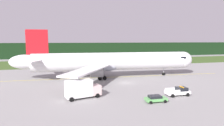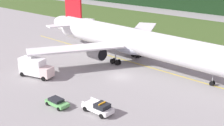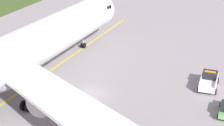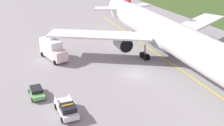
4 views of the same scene
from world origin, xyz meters
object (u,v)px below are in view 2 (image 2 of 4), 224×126
ops_pickup_truck (99,107)px  staff_car (57,102)px  catering_truck (35,67)px  airliner (136,42)px

ops_pickup_truck → staff_car: (-6.78, -2.69, -0.20)m
catering_truck → staff_car: catering_truck is taller
ops_pickup_truck → catering_truck: bearing=171.1°
ops_pickup_truck → catering_truck: size_ratio=0.69×
catering_truck → ops_pickup_truck: bearing=-8.9°
airliner → catering_truck: (-10.57, -19.86, -3.03)m
ops_pickup_truck → staff_car: 7.30m
ops_pickup_truck → catering_truck: (-20.31, 3.17, 1.08)m
airliner → staff_car: size_ratio=13.85×
airliner → staff_car: bearing=-83.4°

